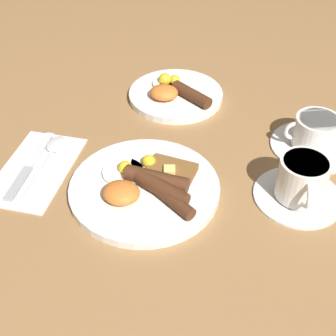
{
  "coord_description": "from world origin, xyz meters",
  "views": [
    {
      "loc": [
        0.2,
        -0.56,
        0.57
      ],
      "look_at": [
        0.03,
        0.04,
        0.03
      ],
      "focal_mm": 50.0,
      "sensor_mm": 36.0,
      "label": 1
    }
  ],
  "objects_px": {
    "breakfast_plate_near": "(146,186)",
    "teacup_near": "(301,183)",
    "spoon": "(53,150)",
    "breakfast_plate_far": "(175,93)",
    "teacup_far": "(315,136)",
    "knife": "(28,168)"
  },
  "relations": [
    {
      "from": "breakfast_plate_near",
      "to": "teacup_near",
      "type": "relative_size",
      "value": 1.72
    },
    {
      "from": "spoon",
      "to": "breakfast_plate_far",
      "type": "bearing_deg",
      "value": -38.02
    },
    {
      "from": "breakfast_plate_far",
      "to": "teacup_far",
      "type": "bearing_deg",
      "value": -17.68
    },
    {
      "from": "breakfast_plate_far",
      "to": "teacup_near",
      "type": "relative_size",
      "value": 1.37
    },
    {
      "from": "breakfast_plate_near",
      "to": "breakfast_plate_far",
      "type": "distance_m",
      "value": 0.31
    },
    {
      "from": "teacup_far",
      "to": "knife",
      "type": "distance_m",
      "value": 0.54
    },
    {
      "from": "breakfast_plate_far",
      "to": "teacup_near",
      "type": "distance_m",
      "value": 0.38
    },
    {
      "from": "teacup_far",
      "to": "knife",
      "type": "bearing_deg",
      "value": -156.64
    },
    {
      "from": "teacup_near",
      "to": "teacup_far",
      "type": "height_order",
      "value": "teacup_near"
    },
    {
      "from": "teacup_near",
      "to": "breakfast_plate_far",
      "type": "bearing_deg",
      "value": 139.07
    },
    {
      "from": "teacup_near",
      "to": "spoon",
      "type": "xyz_separation_m",
      "value": [
        -0.46,
        -0.0,
        -0.03
      ]
    },
    {
      "from": "teacup_far",
      "to": "knife",
      "type": "xyz_separation_m",
      "value": [
        -0.5,
        -0.22,
        -0.02
      ]
    },
    {
      "from": "breakfast_plate_near",
      "to": "knife",
      "type": "bearing_deg",
      "value": -178.42
    },
    {
      "from": "breakfast_plate_far",
      "to": "teacup_far",
      "type": "relative_size",
      "value": 1.28
    },
    {
      "from": "breakfast_plate_near",
      "to": "teacup_near",
      "type": "xyz_separation_m",
      "value": [
        0.26,
        0.06,
        0.02
      ]
    },
    {
      "from": "breakfast_plate_near",
      "to": "knife",
      "type": "xyz_separation_m",
      "value": [
        -0.23,
        -0.01,
        -0.01
      ]
    },
    {
      "from": "teacup_near",
      "to": "knife",
      "type": "bearing_deg",
      "value": -172.48
    },
    {
      "from": "breakfast_plate_far",
      "to": "teacup_far",
      "type": "xyz_separation_m",
      "value": [
        0.3,
        -0.1,
        0.01
      ]
    },
    {
      "from": "knife",
      "to": "spoon",
      "type": "relative_size",
      "value": 1.05
    },
    {
      "from": "breakfast_plate_near",
      "to": "knife",
      "type": "distance_m",
      "value": 0.23
    },
    {
      "from": "breakfast_plate_far",
      "to": "knife",
      "type": "bearing_deg",
      "value": -121.93
    },
    {
      "from": "teacup_far",
      "to": "spoon",
      "type": "bearing_deg",
      "value": -161.89
    }
  ]
}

